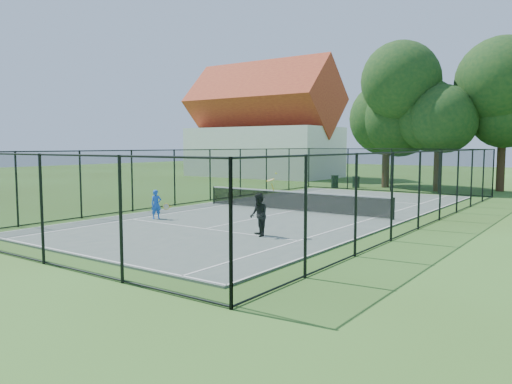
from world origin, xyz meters
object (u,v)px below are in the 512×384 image
Objects in this scene: trash_bin_left at (335,181)px; player_black at (259,215)px; tennis_net at (293,200)px; player_blue at (156,204)px; trash_bin_right at (356,182)px.

player_black reaches higher than trash_bin_left.
trash_bin_left is 0.43× the size of player_black.
player_blue is (-3.41, -5.66, 0.11)m from tennis_net.
player_blue reaches higher than tennis_net.
tennis_net is at bearing 58.93° from player_blue.
trash_bin_right is 20.38m from player_blue.
tennis_net is 15.09m from trash_bin_right.
player_black is at bearing -70.39° from trash_bin_left.
player_black is (5.90, -21.16, 0.38)m from trash_bin_right.
player_blue is (-0.05, -20.38, 0.25)m from trash_bin_right.
player_blue is 0.57× the size of player_black.
player_black reaches higher than tennis_net.
player_black is (7.18, -20.17, 0.33)m from trash_bin_left.
tennis_net is 4.58× the size of player_black.
trash_bin_right is at bearing 89.86° from player_blue.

